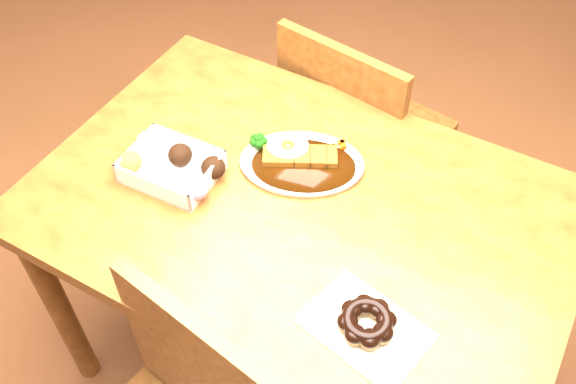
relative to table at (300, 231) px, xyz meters
The scene contains 6 objects.
ground 0.65m from the table, ahead, with size 6.00×6.00×0.00m, color brown.
table is the anchor object (origin of this frame).
chair_far 0.57m from the table, 99.65° to the left, with size 0.48×0.48×0.87m.
katsu_curry_plate 0.17m from the table, 120.07° to the left, with size 0.34×0.30×0.06m.
donut_box 0.33m from the table, 167.42° to the right, with size 0.24×0.17×0.06m.
pon_de_ring 0.36m from the table, 39.51° to the right, with size 0.26×0.21×0.04m.
Camera 1 is at (0.43, -0.82, 1.84)m, focal length 40.00 mm.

